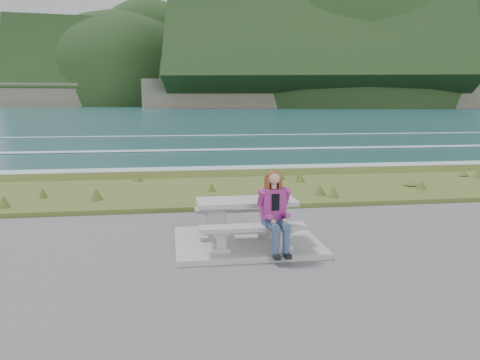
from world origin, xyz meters
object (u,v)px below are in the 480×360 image
object	(u,v)px
bench_landward	(253,231)
seated_woman	(276,223)
picnic_table	(246,208)
bench_seaward	(241,212)

from	to	relation	value
bench_landward	seated_woman	bearing A→B (deg)	-19.66
picnic_table	bench_seaward	xyz separation A→B (m)	(0.00, 0.70, -0.23)
picnic_table	bench_seaward	size ratio (longest dim) A/B	1.00
bench_landward	seated_woman	distance (m)	0.42
bench_seaward	seated_woman	xyz separation A→B (m)	(0.37, -1.53, 0.16)
seated_woman	bench_seaward	bearing A→B (deg)	96.72
bench_landward	bench_seaward	distance (m)	1.40
picnic_table	bench_seaward	distance (m)	0.74
picnic_table	bench_landward	size ratio (longest dim) A/B	1.00
bench_landward	seated_woman	xyz separation A→B (m)	(0.37, -0.13, 0.16)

